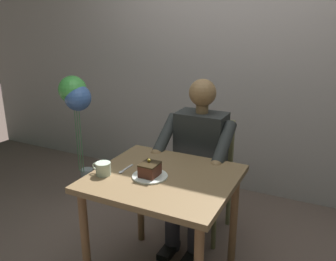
{
  "coord_description": "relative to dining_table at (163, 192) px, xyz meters",
  "views": [
    {
      "loc": [
        -0.86,
        1.69,
        1.65
      ],
      "look_at": [
        0.02,
        -0.1,
        1.0
      ],
      "focal_mm": 37.56,
      "sensor_mm": 36.0,
      "label": 1
    }
  ],
  "objects": [
    {
      "name": "coffee_cup",
      "position": [
        0.33,
        0.15,
        0.15
      ],
      "size": [
        0.12,
        0.09,
        0.08
      ],
      "color": "silver",
      "rests_on": "dining_table"
    },
    {
      "name": "cake_slice",
      "position": [
        0.06,
        0.05,
        0.16
      ],
      "size": [
        0.1,
        0.12,
        0.1
      ],
      "color": "#582D20",
      "rests_on": "dessert_plate"
    },
    {
      "name": "chair",
      "position": [
        0.0,
        -0.71,
        -0.15
      ],
      "size": [
        0.42,
        0.42,
        0.9
      ],
      "color": "olive",
      "rests_on": "ground"
    },
    {
      "name": "dining_table",
      "position": [
        0.0,
        0.0,
        0.0
      ],
      "size": [
        0.84,
        0.76,
        0.75
      ],
      "color": "olive",
      "rests_on": "ground"
    },
    {
      "name": "cafe_rear_panel",
      "position": [
        0.0,
        -1.54,
        0.86
      ],
      "size": [
        6.4,
        0.12,
        3.0
      ],
      "primitive_type": "cube",
      "color": "#B9B0AE",
      "rests_on": "ground"
    },
    {
      "name": "seated_person",
      "position": [
        0.0,
        -0.54,
        -0.0
      ],
      "size": [
        0.53,
        0.58,
        1.23
      ],
      "color": "#2D3030",
      "rests_on": "ground"
    },
    {
      "name": "balloon_display",
      "position": [
        1.27,
        -0.74,
        0.28
      ],
      "size": [
        0.31,
        0.26,
        1.15
      ],
      "color": "#B2C1C6",
      "rests_on": "ground"
    },
    {
      "name": "dessert_spoon",
      "position": [
        0.25,
        0.04,
        0.11
      ],
      "size": [
        0.03,
        0.14,
        0.01
      ],
      "color": "silver",
      "rests_on": "dining_table"
    },
    {
      "name": "dessert_plate",
      "position": [
        0.06,
        0.05,
        0.11
      ],
      "size": [
        0.21,
        0.21,
        0.01
      ],
      "primitive_type": "cylinder",
      "color": "white",
      "rests_on": "dining_table"
    }
  ]
}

